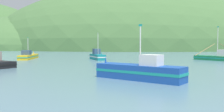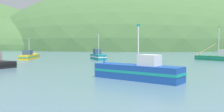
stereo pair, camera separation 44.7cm
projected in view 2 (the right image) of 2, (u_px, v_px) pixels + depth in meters
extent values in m
ellipsoid|color=#47703D|center=(46.00, 49.00, 179.38)|extent=(159.20, 127.36, 47.47)
ellipsoid|color=#386633|center=(223.00, 48.00, 199.97)|extent=(200.65, 160.52, 69.68)
ellipsoid|color=#47703D|center=(136.00, 49.00, 185.84)|extent=(212.56, 170.05, 89.30)
cube|color=#19479E|center=(137.00, 72.00, 22.07)|extent=(7.98, 7.21, 1.40)
cube|color=teal|center=(137.00, 72.00, 22.07)|extent=(8.06, 7.28, 0.25)
cone|color=#19479E|center=(104.00, 59.00, 24.46)|extent=(0.28, 0.28, 0.70)
cube|color=silver|center=(149.00, 60.00, 21.20)|extent=(2.29, 2.26, 0.99)
cylinder|color=silver|center=(138.00, 46.00, 21.86)|extent=(0.12, 0.12, 3.57)
cube|color=teal|center=(138.00, 25.00, 21.76)|extent=(0.29, 0.26, 0.20)
cube|color=#147F84|center=(98.00, 57.00, 51.16)|extent=(3.64, 6.82, 1.15)
cube|color=white|center=(98.00, 57.00, 51.16)|extent=(3.68, 6.89, 0.21)
cone|color=#147F84|center=(102.00, 53.00, 48.26)|extent=(0.25, 0.25, 0.70)
cube|color=#334C6B|center=(97.00, 51.00, 51.74)|extent=(1.82, 2.07, 1.19)
cylinder|color=silver|center=(99.00, 44.00, 50.55)|extent=(0.12, 0.12, 4.41)
cube|color=white|center=(99.00, 33.00, 50.44)|extent=(0.13, 0.35, 0.20)
cube|color=gold|center=(30.00, 57.00, 53.60)|extent=(2.40, 10.06, 1.00)
cube|color=teal|center=(30.00, 56.00, 53.60)|extent=(2.42, 10.16, 0.18)
cone|color=gold|center=(35.00, 52.00, 58.14)|extent=(0.21, 0.21, 0.70)
cube|color=#334C6B|center=(28.00, 53.00, 51.82)|extent=(1.79, 2.03, 1.03)
cylinder|color=silver|center=(29.00, 46.00, 53.04)|extent=(0.12, 0.12, 3.67)
cube|color=teal|center=(29.00, 38.00, 52.94)|extent=(0.04, 0.36, 0.20)
cube|color=#197A47|center=(218.00, 58.00, 47.91)|extent=(7.12, 9.05, 0.94)
cube|color=teal|center=(218.00, 58.00, 47.91)|extent=(7.19, 9.14, 0.17)
cone|color=#197A47|center=(199.00, 54.00, 51.36)|extent=(0.28, 0.28, 0.70)
cylinder|color=silver|center=(219.00, 42.00, 47.70)|extent=(0.12, 0.12, 5.80)
cube|color=teal|center=(219.00, 27.00, 47.55)|extent=(0.23, 0.31, 0.20)
cylinder|color=#997F4C|center=(206.00, 50.00, 45.20)|extent=(5.59, 3.85, 2.28)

